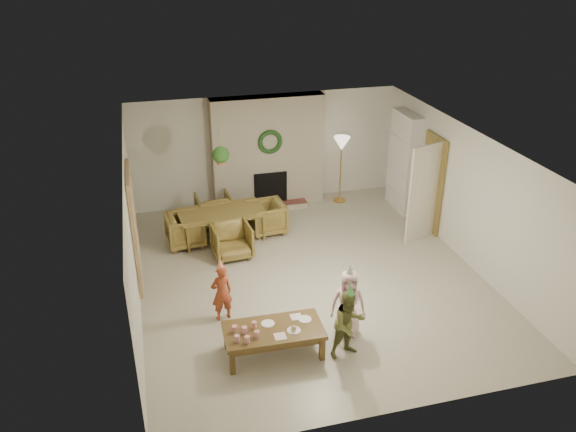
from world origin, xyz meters
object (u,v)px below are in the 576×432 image
object	(u,v)px
dining_table	(222,226)
child_pink	(348,303)
child_plaid	(349,324)
dining_chair_left	(186,230)
coffee_table_top	(273,330)
dining_chair_far	(214,209)
child_red	(222,293)
dining_chair_near	(232,241)
dining_chair_right	(267,217)

from	to	relation	value
dining_table	child_pink	distance (m)	3.83
child_plaid	child_pink	xyz separation A→B (m)	(0.17, 0.49, 0.01)
dining_chair_left	coffee_table_top	size ratio (longest dim) A/B	0.50
coffee_table_top	child_pink	xyz separation A→B (m)	(1.21, 0.20, 0.13)
dining_chair_far	child_red	xyz separation A→B (m)	(-0.36, -3.46, 0.15)
coffee_table_top	dining_chair_near	bearing A→B (deg)	93.34
dining_chair_left	child_plaid	xyz separation A→B (m)	(1.95, -3.99, 0.20)
dining_table	dining_chair_left	xyz separation A→B (m)	(-0.75, -0.06, 0.03)
dining_chair_right	child_red	world-z (taller)	child_red
dining_table	dining_chair_near	distance (m)	0.75
dining_table	dining_chair_right	distance (m)	0.94
coffee_table_top	child_red	distance (m)	1.21
child_red	child_plaid	size ratio (longest dim) A/B	0.91
dining_chair_near	coffee_table_top	size ratio (longest dim) A/B	0.50
dining_chair_left	child_pink	xyz separation A→B (m)	(2.12, -3.51, 0.21)
dining_chair_left	dining_chair_right	distance (m)	1.68
dining_chair_near	dining_chair_left	xyz separation A→B (m)	(-0.81, 0.68, 0.00)
dining_chair_right	dining_chair_near	bearing A→B (deg)	-51.34
dining_chair_near	child_plaid	xyz separation A→B (m)	(1.14, -3.31, 0.20)
dining_table	child_plaid	bearing A→B (deg)	-78.32
dining_chair_near	child_plaid	bearing A→B (deg)	-75.84
dining_chair_left	child_red	world-z (taller)	child_red
dining_table	child_pink	xyz separation A→B (m)	(1.37, -3.57, 0.25)
coffee_table_top	child_red	size ratio (longest dim) A/B	1.49
child_red	dining_chair_right	bearing A→B (deg)	-128.50
child_plaid	dining_chair_near	bearing A→B (deg)	97.26
dining_chair_left	dining_chair_right	size ratio (longest dim) A/B	1.00
dining_table	child_pink	bearing A→B (deg)	-73.86
dining_chair_far	child_pink	size ratio (longest dim) A/B	0.67
coffee_table_top	child_red	bearing A→B (deg)	120.61
dining_chair_near	child_pink	size ratio (longest dim) A/B	0.67
dining_chair_near	dining_chair_right	xyz separation A→B (m)	(0.87, 0.83, 0.00)
coffee_table_top	child_plaid	world-z (taller)	child_plaid
dining_chair_far	child_pink	bearing A→B (deg)	103.52
dining_chair_near	dining_chair_left	bearing A→B (deg)	135.00
child_plaid	child_pink	bearing A→B (deg)	59.45
dining_table	child_plaid	xyz separation A→B (m)	(1.21, -4.06, 0.24)
dining_chair_near	child_plaid	world-z (taller)	child_plaid
dining_chair_right	child_red	distance (m)	3.11
dining_chair_left	coffee_table_top	xyz separation A→B (m)	(0.91, -3.70, 0.08)
dining_chair_right	child_plaid	xyz separation A→B (m)	(0.28, -4.14, 0.20)
child_red	coffee_table_top	bearing A→B (deg)	106.61
dining_chair_far	dining_chair_right	world-z (taller)	same
coffee_table_top	child_pink	distance (m)	1.23
dining_chair_far	dining_chair_right	xyz separation A→B (m)	(1.00, -0.67, 0.00)
child_pink	dining_table	bearing A→B (deg)	124.95
child_plaid	child_pink	world-z (taller)	child_pink
dining_chair_far	dining_chair_left	size ratio (longest dim) A/B	1.00
child_red	dining_table	bearing A→B (deg)	-111.47
dining_chair_near	child_red	world-z (taller)	child_red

